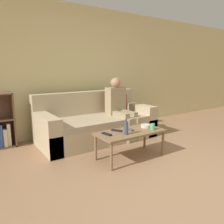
# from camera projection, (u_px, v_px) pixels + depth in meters

# --- Properties ---
(ground_plane) EXTENTS (22.00, 22.00, 0.00)m
(ground_plane) POSITION_uv_depth(u_px,v_px,m) (178.00, 180.00, 2.69)
(ground_plane) COLOR #997251
(wall_back) EXTENTS (12.00, 0.06, 2.60)m
(wall_back) POSITION_uv_depth(u_px,v_px,m) (81.00, 71.00, 4.59)
(wall_back) COLOR beige
(wall_back) RESTS_ON ground_plane
(couch) EXTENTS (2.20, 1.00, 0.90)m
(couch) POSITION_uv_depth(u_px,v_px,m) (97.00, 124.00, 4.21)
(couch) COLOR tan
(couch) RESTS_ON ground_plane
(coffee_table) EXTENTS (1.05, 0.50, 0.42)m
(coffee_table) POSITION_uv_depth(u_px,v_px,m) (130.00, 134.00, 3.29)
(coffee_table) COLOR brown
(coffee_table) RESTS_ON ground_plane
(person_adult) EXTENTS (0.40, 0.69, 1.17)m
(person_adult) POSITION_uv_depth(u_px,v_px,m) (118.00, 103.00, 4.29)
(person_adult) COLOR #9E8966
(person_adult) RESTS_ON ground_plane
(cup_near) EXTENTS (0.07, 0.07, 0.10)m
(cup_near) POSITION_uv_depth(u_px,v_px,m) (153.00, 127.00, 3.36)
(cup_near) COLOR #4CB77A
(cup_near) RESTS_ON coffee_table
(tv_remote_0) EXTENTS (0.07, 0.17, 0.02)m
(tv_remote_0) POSITION_uv_depth(u_px,v_px,m) (129.00, 129.00, 3.34)
(tv_remote_0) COLOR #47474C
(tv_remote_0) RESTS_ON coffee_table
(tv_remote_1) EXTENTS (0.12, 0.17, 0.02)m
(tv_remote_1) POSITION_uv_depth(u_px,v_px,m) (117.00, 130.00, 3.29)
(tv_remote_1) COLOR black
(tv_remote_1) RESTS_ON coffee_table
(tv_remote_2) EXTENTS (0.08, 0.18, 0.02)m
(tv_remote_2) POSITION_uv_depth(u_px,v_px,m) (107.00, 134.00, 3.11)
(tv_remote_2) COLOR black
(tv_remote_2) RESTS_ON coffee_table
(snack_bowl) EXTENTS (0.15, 0.15, 0.05)m
(snack_bowl) POSITION_uv_depth(u_px,v_px,m) (146.00, 126.00, 3.50)
(snack_bowl) COLOR beige
(snack_bowl) RESTS_ON coffee_table
(bottle) EXTENTS (0.06, 0.06, 0.23)m
(bottle) POSITION_uv_depth(u_px,v_px,m) (126.00, 128.00, 3.11)
(bottle) COLOR #424756
(bottle) RESTS_ON coffee_table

